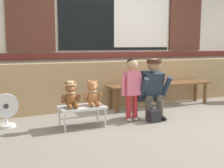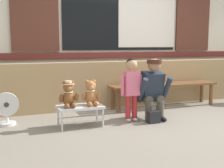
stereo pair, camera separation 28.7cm
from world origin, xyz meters
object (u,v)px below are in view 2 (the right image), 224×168
object	(u,v)px
teddy_bear_plain	(91,94)
small_display_bench	(80,108)
wooden_bench_long	(164,87)
handbag_on_ground	(154,117)
floor_fan	(7,109)
teddy_bear_with_hat	(69,94)
adult_crouching	(153,89)
child_standing	(131,83)

from	to	relation	value
teddy_bear_plain	small_display_bench	bearing A→B (deg)	-179.49
wooden_bench_long	handbag_on_ground	xyz separation A→B (m)	(-0.71, -0.89, -0.28)
small_display_bench	floor_fan	xyz separation A→B (m)	(-0.98, 0.43, -0.03)
teddy_bear_with_hat	adult_crouching	xyz separation A→B (m)	(1.32, 0.00, 0.01)
teddy_bear_plain	floor_fan	size ratio (longest dim) A/B	0.76
wooden_bench_long	handbag_on_ground	world-z (taller)	wooden_bench_long
handbag_on_ground	teddy_bear_with_hat	bearing A→B (deg)	170.12
wooden_bench_long	child_standing	size ratio (longest dim) A/B	2.19
small_display_bench	child_standing	world-z (taller)	child_standing
wooden_bench_long	child_standing	xyz separation A→B (m)	(-0.98, -0.67, 0.22)
small_display_bench	child_standing	xyz separation A→B (m)	(0.80, 0.01, 0.33)
child_standing	handbag_on_ground	bearing A→B (deg)	-39.49
floor_fan	child_standing	bearing A→B (deg)	-13.30
small_display_bench	teddy_bear_with_hat	distance (m)	0.26
adult_crouching	teddy_bear_with_hat	bearing A→B (deg)	-179.96
wooden_bench_long	small_display_bench	distance (m)	1.91
child_standing	adult_crouching	size ratio (longest dim) A/B	1.01
teddy_bear_with_hat	teddy_bear_plain	size ratio (longest dim) A/B	1.00
small_display_bench	adult_crouching	size ratio (longest dim) A/B	0.67
child_standing	handbag_on_ground	size ratio (longest dim) A/B	3.52
wooden_bench_long	child_standing	world-z (taller)	child_standing
small_display_bench	teddy_bear_plain	xyz separation A→B (m)	(0.16, 0.00, 0.20)
small_display_bench	adult_crouching	xyz separation A→B (m)	(1.16, 0.00, 0.21)
small_display_bench	floor_fan	distance (m)	1.07
child_standing	adult_crouching	distance (m)	0.38
small_display_bench	handbag_on_ground	distance (m)	1.10
small_display_bench	teddy_bear_plain	distance (m)	0.25
floor_fan	adult_crouching	bearing A→B (deg)	-11.27
wooden_bench_long	small_display_bench	xyz separation A→B (m)	(-1.78, -0.68, -0.11)
teddy_bear_with_hat	wooden_bench_long	bearing A→B (deg)	19.38
child_standing	wooden_bench_long	bearing A→B (deg)	34.60
small_display_bench	child_standing	bearing A→B (deg)	0.68
adult_crouching	wooden_bench_long	bearing A→B (deg)	47.97
teddy_bear_plain	adult_crouching	size ratio (longest dim) A/B	0.38
adult_crouching	floor_fan	xyz separation A→B (m)	(-2.14, 0.43, -0.24)
wooden_bench_long	floor_fan	world-z (taller)	floor_fan
wooden_bench_long	teddy_bear_plain	distance (m)	1.76
handbag_on_ground	small_display_bench	bearing A→B (deg)	168.79
teddy_bear_plain	child_standing	bearing A→B (deg)	0.72
adult_crouching	handbag_on_ground	world-z (taller)	adult_crouching
child_standing	floor_fan	world-z (taller)	child_standing
wooden_bench_long	teddy_bear_with_hat	size ratio (longest dim) A/B	5.78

